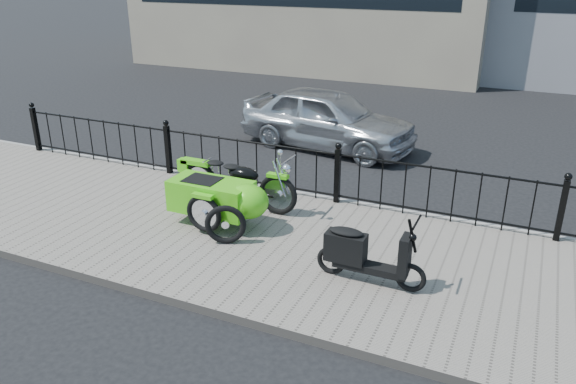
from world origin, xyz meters
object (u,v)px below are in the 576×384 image
at_px(scooter, 363,254).
at_px(sedan_car, 328,119).
at_px(spare_tire, 225,225).
at_px(motorcycle_sidecar, 226,194).

xyz_separation_m(scooter, sedan_car, (-2.56, 5.49, 0.18)).
relative_size(spare_tire, sedan_car, 0.15).
bearing_deg(scooter, spare_tire, 175.52).
bearing_deg(spare_tire, motorcycle_sidecar, 119.47).
bearing_deg(scooter, motorcycle_sidecar, 161.87).
distance_m(motorcycle_sidecar, scooter, 2.65).
height_order(motorcycle_sidecar, spare_tire, motorcycle_sidecar).
bearing_deg(spare_tire, scooter, -4.48).
relative_size(motorcycle_sidecar, sedan_car, 0.56).
bearing_deg(motorcycle_sidecar, spare_tire, -60.53).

